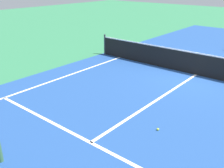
# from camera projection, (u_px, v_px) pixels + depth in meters

# --- Properties ---
(ground_plane) EXTENTS (60.00, 60.00, 0.00)m
(ground_plane) POSITION_uv_depth(u_px,v_px,m) (196.00, 75.00, 11.01)
(ground_plane) COLOR #337F51
(court_surface_inbounds) EXTENTS (10.62, 24.40, 0.00)m
(court_surface_inbounds) POSITION_uv_depth(u_px,v_px,m) (196.00, 75.00, 11.01)
(court_surface_inbounds) COLOR #234C93
(court_surface_inbounds) RESTS_ON ground_plane
(line_sideline_left) EXTENTS (0.10, 11.89, 0.01)m
(line_sideline_left) POSITION_uv_depth(u_px,v_px,m) (16.00, 94.00, 9.20)
(line_sideline_left) COLOR white
(line_sideline_left) RESTS_ON ground_plane
(line_service_near) EXTENTS (8.22, 0.10, 0.01)m
(line_service_near) POSITION_uv_depth(u_px,v_px,m) (91.00, 143.00, 6.44)
(line_service_near) COLOR white
(line_service_near) RESTS_ON ground_plane
(line_center_service) EXTENTS (0.10, 6.40, 0.01)m
(line_center_service) POSITION_uv_depth(u_px,v_px,m) (157.00, 100.00, 8.73)
(line_center_service) COLOR white
(line_center_service) RESTS_ON ground_plane
(net) EXTENTS (10.34, 0.09, 1.07)m
(net) POSITION_uv_depth(u_px,v_px,m) (197.00, 64.00, 10.82)
(net) COLOR #33383D
(net) RESTS_ON ground_plane
(tennis_ball_mid_court) EXTENTS (0.07, 0.07, 0.07)m
(tennis_ball_mid_court) POSITION_uv_depth(u_px,v_px,m) (158.00, 129.00, 6.96)
(tennis_ball_mid_court) COLOR #CCE033
(tennis_ball_mid_court) RESTS_ON ground_plane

